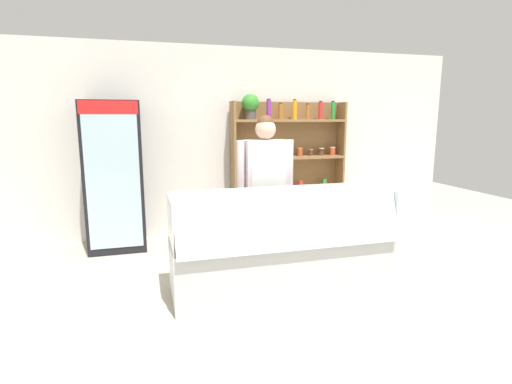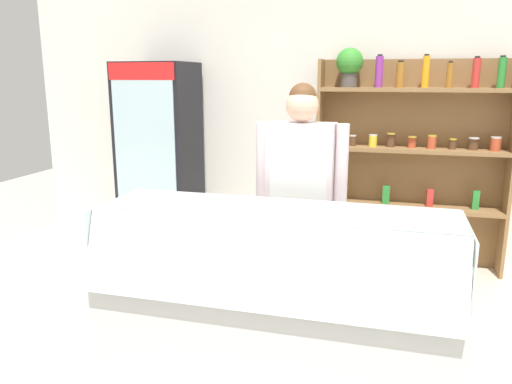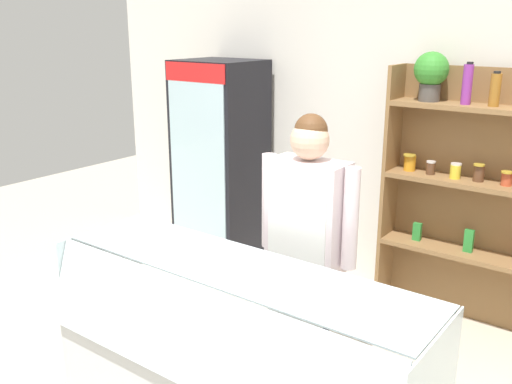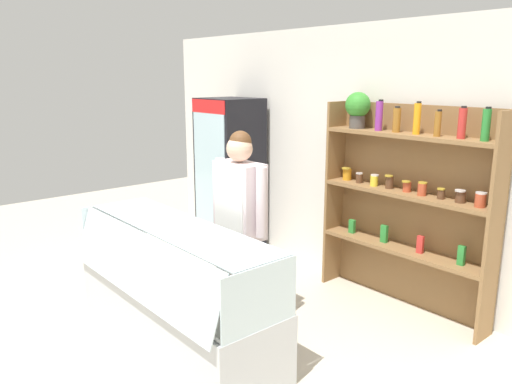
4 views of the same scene
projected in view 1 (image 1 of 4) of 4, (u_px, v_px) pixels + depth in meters
name	position (u px, v px, depth m)	size (l,w,h in m)	color
ground_plane	(299.00, 290.00, 4.01)	(12.00, 12.00, 0.00)	beige
back_wall	(243.00, 142.00, 5.96)	(6.80, 0.10, 2.70)	white
drinks_fridge	(115.00, 177.00, 5.13)	(0.71, 0.64, 1.91)	black
shelving_unit	(284.00, 156.00, 5.95)	(1.72, 0.29, 2.03)	olive
deli_display_case	(281.00, 260.00, 3.96)	(2.15, 0.74, 1.01)	silver
shop_clerk	(265.00, 178.00, 4.46)	(0.65, 0.25, 1.73)	#383D51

